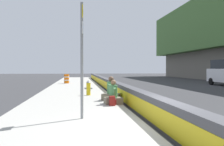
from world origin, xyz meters
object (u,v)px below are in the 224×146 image
object	(u,v)px
seated_person_middle	(111,93)
backpack	(112,101)
construction_barrel	(67,79)
route_sign_post	(82,52)
seated_person_foreground	(113,96)
fire_hydrant	(88,88)

from	to	relation	value
seated_person_middle	backpack	bearing A→B (deg)	174.49
construction_barrel	seated_person_middle	bearing A→B (deg)	-169.46
route_sign_post	seated_person_foreground	xyz separation A→B (m)	(3.26, -1.41, -1.74)
seated_person_foreground	seated_person_middle	bearing A→B (deg)	-3.04
seated_person_middle	backpack	distance (m)	1.95
route_sign_post	seated_person_middle	distance (m)	5.21
seated_person_foreground	construction_barrel	distance (m)	16.81
seated_person_middle	construction_barrel	distance (m)	15.41
seated_person_middle	seated_person_foreground	bearing A→B (deg)	176.96
seated_person_foreground	seated_person_middle	size ratio (longest dim) A/B	0.91
route_sign_post	backpack	distance (m)	3.58
route_sign_post	construction_barrel	world-z (taller)	route_sign_post
fire_hydrant	route_sign_post	bearing A→B (deg)	176.30
seated_person_foreground	fire_hydrant	bearing A→B (deg)	13.52
fire_hydrant	backpack	world-z (taller)	fire_hydrant
fire_hydrant	seated_person_middle	world-z (taller)	seated_person_middle
seated_person_middle	fire_hydrant	bearing A→B (deg)	22.28
backpack	fire_hydrant	bearing A→B (deg)	10.67
construction_barrel	seated_person_foreground	bearing A→B (deg)	-170.61
seated_person_foreground	construction_barrel	xyz separation A→B (m)	(16.59, 2.74, 0.15)
route_sign_post	backpack	bearing A→B (deg)	-25.14
backpack	construction_barrel	xyz separation A→B (m)	(17.08, 2.63, 0.28)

